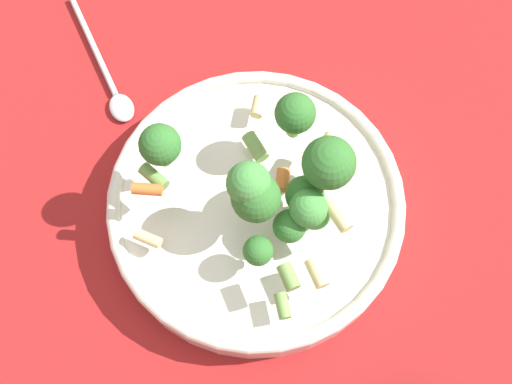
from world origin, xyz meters
TOP-DOWN VIEW (x-y plane):
  - ground_plane at (0.00, 0.00)m, footprint 3.00×3.00m
  - bowl at (0.00, 0.00)m, footprint 0.29×0.29m
  - pasta_salad at (0.00, -0.02)m, footprint 0.19×0.20m
  - spoon at (0.07, 0.21)m, footprint 0.13×0.15m

SIDE VIEW (x-z plane):
  - ground_plane at x=0.00m, z-range 0.00..0.00m
  - spoon at x=0.07m, z-range 0.00..0.01m
  - bowl at x=0.00m, z-range 0.00..0.05m
  - pasta_salad at x=0.00m, z-range 0.05..0.15m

